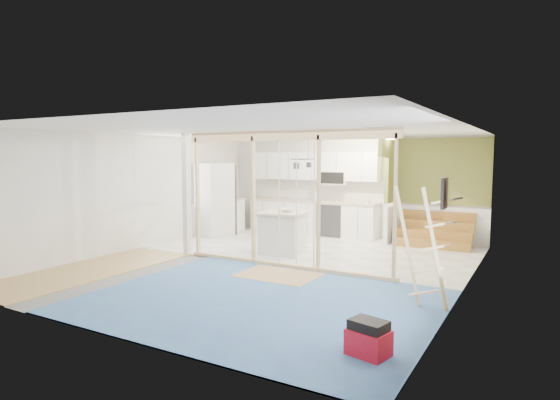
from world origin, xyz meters
The scene contains 17 objects.
room centered at (0.00, 0.00, 1.30)m, with size 7.01×8.01×2.61m.
floor_overlays centered at (0.07, 0.06, 0.01)m, with size 7.00×8.00×0.03m.
stud_frame centered at (-0.27, 0.00, 1.61)m, with size 4.66×0.14×2.60m.
base_cabinets centered at (-1.61, 3.36, 0.47)m, with size 4.45×2.24×0.93m.
upper_cabinets centered at (-0.84, 3.82, 1.82)m, with size 3.60×0.41×0.85m.
green_partition centered at (2.04, 3.66, 0.94)m, with size 2.25×1.51×2.60m.
pot_rack centered at (-0.31, 1.89, 2.00)m, with size 0.52×0.52×0.72m.
sheathing_panel centered at (3.48, -2.00, 1.30)m, with size 0.02×4.00×2.60m, color tan.
electrical_panel centered at (3.43, -1.40, 1.65)m, with size 0.04×0.30×0.40m, color #36363A.
ceiling_light centered at (1.40, 3.00, 2.54)m, with size 0.32×0.32×0.08m, color #FFEABF.
fridge centered at (-3.05, 2.13, 0.97)m, with size 1.01×0.98×1.93m.
island centered at (-0.36, 1.10, 0.46)m, with size 1.08×1.08×0.92m.
bowl centered at (-0.30, 1.20, 0.95)m, with size 0.28×0.28×0.07m, color white.
soap_bottle_a centered at (-0.80, 3.68, 1.08)m, with size 0.12×0.12×0.30m, color silver.
soap_bottle_b centered at (0.70, 3.61, 1.01)m, with size 0.08×0.08×0.17m, color silver.
toolbox centered at (3.00, -3.02, 0.19)m, with size 0.48×0.40×0.40m.
ladder centered at (3.15, -1.16, 0.87)m, with size 0.90×0.18×1.69m.
Camera 1 is at (4.55, -7.65, 2.13)m, focal length 30.00 mm.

